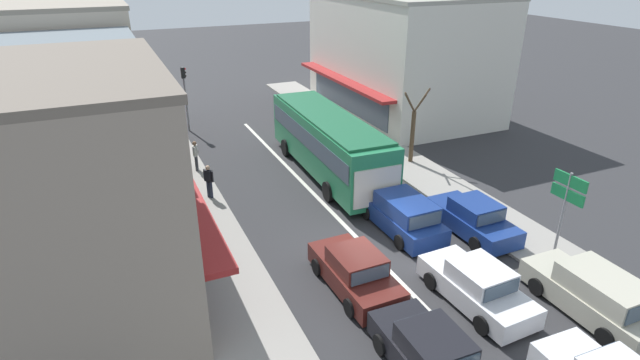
% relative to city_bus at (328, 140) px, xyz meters
% --- Properties ---
extents(ground_plane, '(140.00, 140.00, 0.00)m').
position_rel_city_bus_xyz_m(ground_plane, '(-1.67, -7.91, -1.88)').
color(ground_plane, '#2D2D30').
extents(lane_centre_line, '(0.20, 28.00, 0.01)m').
position_rel_city_bus_xyz_m(lane_centre_line, '(-1.67, -3.91, -1.88)').
color(lane_centre_line, silver).
rests_on(lane_centre_line, ground).
extents(sidewalk_left, '(5.20, 44.00, 0.14)m').
position_rel_city_bus_xyz_m(sidewalk_left, '(-8.47, -1.91, -1.81)').
color(sidewalk_left, gray).
rests_on(sidewalk_left, ground).
extents(kerb_right, '(2.80, 44.00, 0.12)m').
position_rel_city_bus_xyz_m(kerb_right, '(4.53, -1.91, -1.82)').
color(kerb_right, gray).
rests_on(kerb_right, ground).
extents(shopfront_corner_near, '(7.55, 8.96, 7.84)m').
position_rel_city_bus_xyz_m(shopfront_corner_near, '(-11.85, -6.59, 2.04)').
color(shopfront_corner_near, gray).
rests_on(shopfront_corner_near, ground).
extents(shopfront_mid_block, '(7.52, 7.77, 7.34)m').
position_rel_city_bus_xyz_m(shopfront_mid_block, '(-11.85, 1.98, 1.79)').
color(shopfront_mid_block, '#84939E').
rests_on(shopfront_mid_block, ground).
extents(shopfront_far_end, '(8.00, 7.69, 8.29)m').
position_rel_city_bus_xyz_m(shopfront_far_end, '(-11.86, 9.97, 2.26)').
color(shopfront_far_end, beige).
rests_on(shopfront_far_end, ground).
extents(building_right_far, '(9.62, 13.86, 8.33)m').
position_rel_city_bus_xyz_m(building_right_far, '(9.81, 8.71, 2.28)').
color(building_right_far, silver).
rests_on(building_right_far, ground).
extents(city_bus, '(2.98, 10.93, 3.23)m').
position_rel_city_bus_xyz_m(city_bus, '(0.00, 0.00, 0.00)').
color(city_bus, '#237A4C').
rests_on(city_bus, ground).
extents(sedan_behind_bus_near, '(2.02, 4.26, 1.47)m').
position_rel_city_bus_xyz_m(sedan_behind_bus_near, '(-0.01, -11.83, -1.22)').
color(sedan_behind_bus_near, silver).
rests_on(sedan_behind_bus_near, ground).
extents(sedan_behind_bus_mid, '(1.97, 4.24, 1.47)m').
position_rel_city_bus_xyz_m(sedan_behind_bus_mid, '(-3.32, -9.47, -1.22)').
color(sedan_behind_bus_mid, '#561E19').
rests_on(sedan_behind_bus_mid, ground).
extents(wagon_queue_far_back, '(1.97, 4.52, 1.58)m').
position_rel_city_bus_xyz_m(wagon_queue_far_back, '(0.34, -6.70, -1.14)').
color(wagon_queue_far_back, navy).
rests_on(wagon_queue_far_back, ground).
extents(sedan_adjacent_lane_lead, '(1.95, 4.23, 1.47)m').
position_rel_city_bus_xyz_m(sedan_adjacent_lane_lead, '(-3.26, -13.86, -1.22)').
color(sedan_adjacent_lane_lead, black).
rests_on(sedan_adjacent_lane_lead, ground).
extents(parked_wagon_kerb_front, '(1.99, 4.53, 1.58)m').
position_rel_city_bus_xyz_m(parked_wagon_kerb_front, '(3.05, -13.79, -1.14)').
color(parked_wagon_kerb_front, '#B7B29E').
rests_on(parked_wagon_kerb_front, ground).
extents(parked_sedan_kerb_second, '(1.93, 4.22, 1.47)m').
position_rel_city_bus_xyz_m(parked_sedan_kerb_second, '(2.94, -8.04, -1.22)').
color(parked_sedan_kerb_second, navy).
rests_on(parked_sedan_kerb_second, ground).
extents(traffic_light_downstreet, '(0.33, 0.24, 4.20)m').
position_rel_city_bus_xyz_m(traffic_light_downstreet, '(-5.45, 10.16, 0.97)').
color(traffic_light_downstreet, gray).
rests_on(traffic_light_downstreet, ground).
extents(directional_road_sign, '(0.10, 1.40, 3.60)m').
position_rel_city_bus_xyz_m(directional_road_sign, '(4.47, -10.94, 0.82)').
color(directional_road_sign, gray).
rests_on(directional_road_sign, ground).
extents(street_tree_right, '(1.63, 1.95, 4.19)m').
position_rel_city_bus_xyz_m(street_tree_right, '(4.83, -0.54, 0.10)').
color(street_tree_right, brown).
rests_on(street_tree_right, ground).
extents(pedestrian_with_handbag_near, '(0.36, 0.66, 1.63)m').
position_rel_city_bus_xyz_m(pedestrian_with_handbag_near, '(-6.34, 2.98, -0.81)').
color(pedestrian_with_handbag_near, '#333338').
rests_on(pedestrian_with_handbag_near, sidewalk_left).
extents(pedestrian_browsing_midblock, '(0.39, 0.48, 1.63)m').
position_rel_city_bus_xyz_m(pedestrian_browsing_midblock, '(-6.42, -0.59, -0.81)').
color(pedestrian_browsing_midblock, '#232838').
rests_on(pedestrian_browsing_midblock, sidewalk_left).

